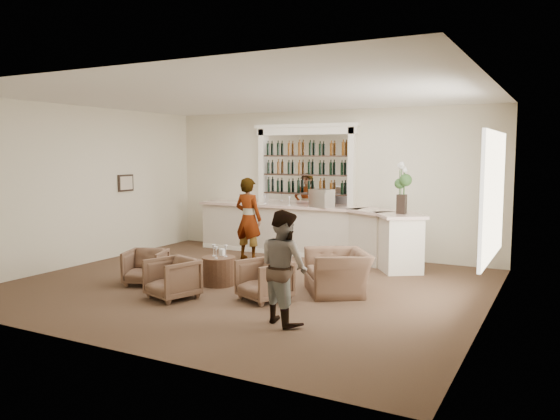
% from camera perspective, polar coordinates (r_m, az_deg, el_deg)
% --- Properties ---
extents(ground, '(8.00, 8.00, 0.00)m').
position_cam_1_polar(ground, '(9.78, -3.41, -7.81)').
color(ground, brown).
rests_on(ground, ground).
extents(room_shell, '(8.04, 7.02, 3.32)m').
position_cam_1_polar(room_shell, '(10.04, -0.57, 6.03)').
color(room_shell, beige).
rests_on(room_shell, ground).
extents(bar_counter, '(5.72, 1.80, 1.14)m').
position_cam_1_polar(bar_counter, '(12.35, 3.19, -2.20)').
color(bar_counter, white).
rests_on(bar_counter, ground).
extents(back_bar_alcove, '(2.64, 0.25, 3.00)m').
position_cam_1_polar(back_bar_alcove, '(12.75, 2.63, 4.64)').
color(back_bar_alcove, white).
rests_on(back_bar_alcove, ground).
extents(cocktail_table, '(0.60, 0.60, 0.50)m').
position_cam_1_polar(cocktail_table, '(9.79, -6.43, -6.33)').
color(cocktail_table, '#4E3422').
rests_on(cocktail_table, ground).
extents(sommelier, '(0.69, 0.49, 1.80)m').
position_cam_1_polar(sommelier, '(11.92, -3.33, -0.92)').
color(sommelier, gray).
rests_on(sommelier, ground).
extents(guest, '(0.95, 0.88, 1.57)m').
position_cam_1_polar(guest, '(7.49, 0.40, -5.95)').
color(guest, gray).
rests_on(guest, ground).
extents(armchair_left, '(0.86, 0.87, 0.62)m').
position_cam_1_polar(armchair_left, '(10.04, -13.85, -5.80)').
color(armchair_left, brown).
rests_on(armchair_left, ground).
extents(armchair_center, '(0.88, 0.90, 0.65)m').
position_cam_1_polar(armchair_center, '(8.98, -11.19, -7.04)').
color(armchair_center, brown).
rests_on(armchair_center, ground).
extents(armchair_right, '(0.93, 0.94, 0.65)m').
position_cam_1_polar(armchair_right, '(8.71, -1.65, -7.33)').
color(armchair_right, brown).
rests_on(armchair_right, ground).
extents(armchair_far, '(1.41, 1.44, 0.71)m').
position_cam_1_polar(armchair_far, '(9.18, 6.04, -6.48)').
color(armchair_far, brown).
rests_on(armchair_far, ground).
extents(espresso_machine, '(0.52, 0.47, 0.39)m').
position_cam_1_polar(espresso_machine, '(12.06, 4.38, 1.24)').
color(espresso_machine, silver).
rests_on(espresso_machine, bar_counter).
extents(flower_vase, '(0.27, 0.27, 1.01)m').
position_cam_1_polar(flower_vase, '(10.93, 12.64, 2.57)').
color(flower_vase, black).
rests_on(flower_vase, bar_counter).
extents(wine_glass_bar_left, '(0.07, 0.07, 0.21)m').
position_cam_1_polar(wine_glass_bar_left, '(12.87, -1.59, 1.14)').
color(wine_glass_bar_left, white).
rests_on(wine_glass_bar_left, bar_counter).
extents(wine_glass_bar_right, '(0.07, 0.07, 0.21)m').
position_cam_1_polar(wine_glass_bar_right, '(12.46, 0.98, 0.98)').
color(wine_glass_bar_right, white).
rests_on(wine_glass_bar_right, bar_counter).
extents(wine_glass_tbl_a, '(0.07, 0.07, 0.21)m').
position_cam_1_polar(wine_glass_tbl_a, '(9.81, -6.93, -4.19)').
color(wine_glass_tbl_a, white).
rests_on(wine_glass_tbl_a, cocktail_table).
extents(wine_glass_tbl_b, '(0.07, 0.07, 0.21)m').
position_cam_1_polar(wine_glass_tbl_b, '(9.73, -5.70, -4.27)').
color(wine_glass_tbl_b, white).
rests_on(wine_glass_tbl_b, cocktail_table).
extents(wine_glass_tbl_c, '(0.07, 0.07, 0.21)m').
position_cam_1_polar(wine_glass_tbl_c, '(9.59, -6.70, -4.43)').
color(wine_glass_tbl_c, white).
rests_on(wine_glass_tbl_c, cocktail_table).
extents(napkin_holder, '(0.08, 0.08, 0.12)m').
position_cam_1_polar(napkin_holder, '(9.85, -6.09, -4.41)').
color(napkin_holder, white).
rests_on(napkin_holder, cocktail_table).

